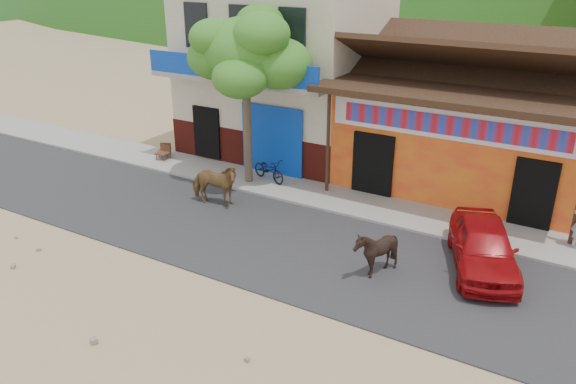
# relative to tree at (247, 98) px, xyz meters

# --- Properties ---
(ground) EXTENTS (120.00, 120.00, 0.00)m
(ground) POSITION_rel_tree_xyz_m (4.60, -5.80, -3.12)
(ground) COLOR #9E825B
(ground) RESTS_ON ground
(road) EXTENTS (60.00, 5.00, 0.04)m
(road) POSITION_rel_tree_xyz_m (4.60, -3.30, -3.10)
(road) COLOR #28282B
(road) RESTS_ON ground
(sidewalk) EXTENTS (60.00, 2.00, 0.12)m
(sidewalk) POSITION_rel_tree_xyz_m (4.60, 0.20, -3.06)
(sidewalk) COLOR gray
(sidewalk) RESTS_ON ground
(dance_club) EXTENTS (8.00, 6.00, 3.60)m
(dance_club) POSITION_rel_tree_xyz_m (6.60, 4.20, -1.32)
(dance_club) COLOR orange
(dance_club) RESTS_ON ground
(cafe_building) EXTENTS (7.00, 6.00, 7.00)m
(cafe_building) POSITION_rel_tree_xyz_m (-0.90, 4.20, 0.38)
(cafe_building) COLOR beige
(cafe_building) RESTS_ON ground
(tree) EXTENTS (3.00, 3.00, 6.00)m
(tree) POSITION_rel_tree_xyz_m (0.00, 0.00, 0.00)
(tree) COLOR #2D721E
(tree) RESTS_ON sidewalk
(cow_tan) EXTENTS (1.82, 1.14, 1.42)m
(cow_tan) POSITION_rel_tree_xyz_m (0.10, -2.13, -2.37)
(cow_tan) COLOR brown
(cow_tan) RESTS_ON road
(cow_dark) EXTENTS (1.49, 1.42, 1.29)m
(cow_dark) POSITION_rel_tree_xyz_m (6.25, -3.57, -2.43)
(cow_dark) COLOR black
(cow_dark) RESTS_ON road
(red_car) EXTENTS (2.72, 4.03, 1.28)m
(red_car) POSITION_rel_tree_xyz_m (8.51, -1.87, -2.44)
(red_car) COLOR #A00B0F
(red_car) RESTS_ON road
(scooter) EXTENTS (1.65, 1.00, 0.82)m
(scooter) POSITION_rel_tree_xyz_m (0.60, 0.40, -2.59)
(scooter) COLOR black
(scooter) RESTS_ON sidewalk
(cafe_chair_left) EXTENTS (0.57, 0.57, 0.93)m
(cafe_chair_left) POSITION_rel_tree_xyz_m (-4.40, 0.51, -2.54)
(cafe_chair_left) COLOR #473017
(cafe_chair_left) RESTS_ON sidewalk
(cafe_chair_right) EXTENTS (0.52, 0.52, 1.00)m
(cafe_chair_right) POSITION_rel_tree_xyz_m (-4.20, 0.20, -2.50)
(cafe_chair_right) COLOR #462A17
(cafe_chair_right) RESTS_ON sidewalk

